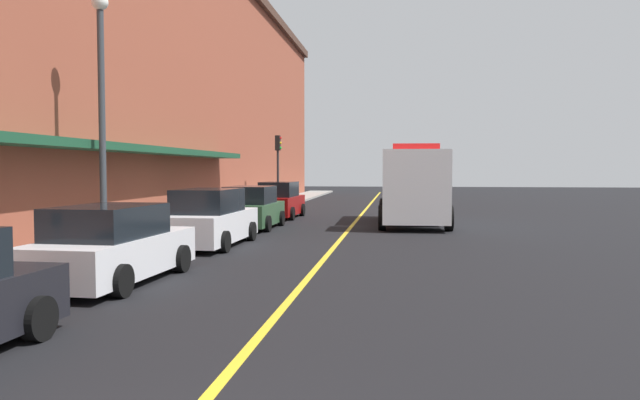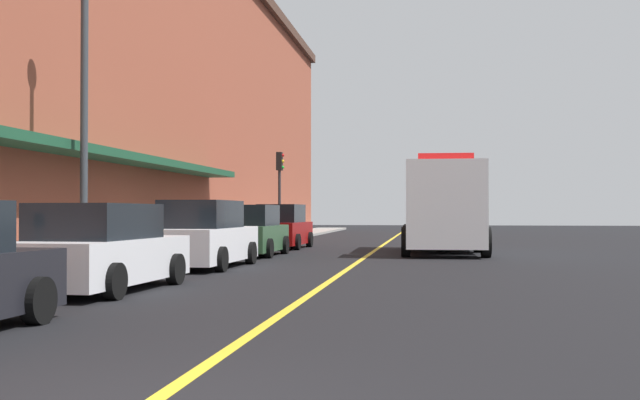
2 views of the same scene
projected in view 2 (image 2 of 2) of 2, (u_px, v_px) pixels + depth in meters
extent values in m
plane|color=black|center=(376.00, 250.00, 30.52)|extent=(112.00, 112.00, 0.00)
cube|color=gray|center=(222.00, 247.00, 31.40)|extent=(2.40, 70.00, 0.15)
cube|color=gold|center=(376.00, 250.00, 30.52)|extent=(0.16, 70.00, 0.01)
cube|color=brown|center=(38.00, 76.00, 31.58)|extent=(12.43, 64.00, 14.01)
cube|color=#19472D|center=(118.00, 157.00, 22.63)|extent=(1.20, 22.40, 0.24)
cylinder|color=black|center=(38.00, 300.00, 10.39)|extent=(0.24, 0.65, 0.64)
cube|color=silver|center=(102.00, 260.00, 14.83)|extent=(1.99, 4.70, 0.81)
cube|color=black|center=(97.00, 221.00, 14.61)|extent=(1.73, 2.61, 0.67)
cylinder|color=black|center=(92.00, 268.00, 16.41)|extent=(0.24, 0.65, 0.64)
cylinder|color=black|center=(175.00, 269.00, 16.08)|extent=(0.24, 0.65, 0.64)
cylinder|color=black|center=(15.00, 280.00, 13.58)|extent=(0.24, 0.65, 0.64)
cylinder|color=black|center=(114.00, 281.00, 13.25)|extent=(0.24, 0.65, 0.64)
cube|color=silver|center=(205.00, 244.00, 21.00)|extent=(1.85, 4.87, 0.90)
cube|color=black|center=(202.00, 214.00, 20.77)|extent=(1.64, 2.69, 0.73)
cylinder|color=black|center=(191.00, 252.00, 22.62)|extent=(0.23, 0.64, 0.64)
cylinder|color=black|center=(251.00, 253.00, 22.33)|extent=(0.23, 0.64, 0.64)
cylinder|color=black|center=(152.00, 259.00, 19.65)|extent=(0.23, 0.64, 0.64)
cylinder|color=black|center=(221.00, 259.00, 19.37)|extent=(0.23, 0.64, 0.64)
cube|color=#2D5133|center=(250.00, 238.00, 26.57)|extent=(1.92, 4.23, 0.86)
cube|color=black|center=(248.00, 215.00, 26.38)|extent=(1.72, 2.33, 0.70)
cylinder|color=black|center=(233.00, 245.00, 28.00)|extent=(0.23, 0.64, 0.64)
cylinder|color=black|center=(285.00, 245.00, 27.71)|extent=(0.23, 0.64, 0.64)
cylinder|color=black|center=(212.00, 248.00, 25.43)|extent=(0.23, 0.64, 0.64)
cylinder|color=black|center=(269.00, 248.00, 25.13)|extent=(0.23, 0.64, 0.64)
cube|color=maroon|center=(283.00, 233.00, 31.91)|extent=(1.81, 4.41, 0.89)
cube|color=black|center=(282.00, 213.00, 31.71)|extent=(1.59, 2.44, 0.73)
cylinder|color=black|center=(270.00, 239.00, 33.39)|extent=(0.24, 0.65, 0.64)
cylinder|color=black|center=(309.00, 239.00, 33.10)|extent=(0.24, 0.65, 0.64)
cylinder|color=black|center=(254.00, 242.00, 30.72)|extent=(0.24, 0.65, 0.64)
cylinder|color=black|center=(297.00, 242.00, 30.43)|extent=(0.24, 0.65, 0.64)
cube|color=silver|center=(446.00, 205.00, 25.58)|extent=(2.62, 2.23, 2.87)
cube|color=silver|center=(442.00, 209.00, 29.60)|extent=(2.68, 5.34, 2.64)
cube|color=red|center=(446.00, 157.00, 25.61)|extent=(1.81, 0.64, 0.24)
cylinder|color=black|center=(486.00, 242.00, 25.48)|extent=(0.32, 1.01, 1.00)
cylinder|color=black|center=(406.00, 242.00, 25.80)|extent=(0.32, 1.01, 1.00)
cylinder|color=black|center=(478.00, 239.00, 28.76)|extent=(0.32, 1.01, 1.00)
cylinder|color=black|center=(407.00, 239.00, 29.08)|extent=(0.32, 1.01, 1.00)
cylinder|color=black|center=(474.00, 237.00, 30.89)|extent=(0.32, 1.01, 1.00)
cylinder|color=black|center=(408.00, 237.00, 31.20)|extent=(0.32, 1.01, 1.00)
cylinder|color=#4C4C51|center=(171.00, 240.00, 22.68)|extent=(0.07, 0.07, 1.05)
cube|color=black|center=(171.00, 217.00, 22.69)|extent=(0.14, 0.18, 0.28)
cylinder|color=#33383D|center=(84.00, 131.00, 18.40)|extent=(0.18, 0.18, 6.50)
cylinder|color=#232326|center=(279.00, 205.00, 38.58)|extent=(0.14, 0.14, 3.40)
cube|color=black|center=(279.00, 161.00, 38.61)|extent=(0.28, 0.36, 0.90)
sphere|color=red|center=(283.00, 155.00, 38.59)|extent=(0.16, 0.16, 0.16)
sphere|color=gold|center=(283.00, 161.00, 38.59)|extent=(0.16, 0.16, 0.16)
sphere|color=green|center=(283.00, 167.00, 38.58)|extent=(0.16, 0.16, 0.16)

